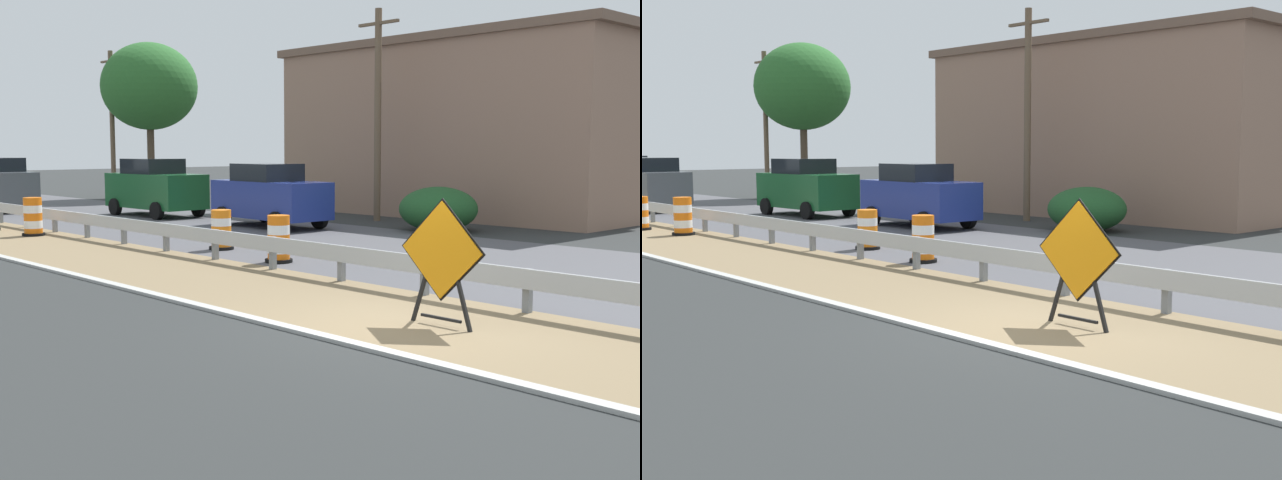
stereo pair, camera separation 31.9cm
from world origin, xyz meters
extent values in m
plane|color=#2B2D2D|center=(0.00, 0.00, 0.00)|extent=(160.00, 160.00, 0.00)
cube|color=#7F6B4C|center=(0.59, 0.00, 0.00)|extent=(3.58, 120.00, 0.01)
cube|color=#4C4C51|center=(6.40, 0.00, 0.00)|extent=(8.04, 120.00, 0.00)
cube|color=#ADADA8|center=(-1.30, 0.00, 0.00)|extent=(0.20, 120.00, 0.11)
cube|color=#ADB2B7|center=(2.13, -0.71, 0.55)|extent=(0.08, 43.40, 0.32)
cube|color=slate|center=(2.21, -0.71, 0.35)|extent=(0.12, 0.12, 0.70)
cube|color=slate|center=(2.21, 1.35, 0.35)|extent=(0.12, 0.12, 0.70)
cube|color=slate|center=(2.21, 3.42, 0.35)|extent=(0.12, 0.12, 0.70)
cube|color=slate|center=(2.21, 5.49, 0.35)|extent=(0.12, 0.12, 0.70)
cube|color=slate|center=(2.21, 7.55, 0.35)|extent=(0.12, 0.12, 0.70)
cube|color=slate|center=(2.21, 9.62, 0.35)|extent=(0.12, 0.12, 0.70)
cube|color=slate|center=(2.21, 11.69, 0.35)|extent=(0.12, 0.12, 0.70)
cube|color=slate|center=(2.21, 13.76, 0.35)|extent=(0.12, 0.12, 0.70)
cube|color=slate|center=(2.21, 15.82, 0.35)|extent=(0.12, 0.12, 0.70)
cube|color=slate|center=(2.21, 17.89, 0.35)|extent=(0.12, 0.12, 0.70)
cube|color=slate|center=(2.21, 19.96, 0.35)|extent=(0.12, 0.12, 0.70)
cube|color=black|center=(0.46, -0.72, 0.52)|extent=(0.05, 0.39, 1.06)
cube|color=black|center=(0.45, -0.02, 0.52)|extent=(0.05, 0.39, 1.06)
cube|color=black|center=(0.46, -0.37, 0.12)|extent=(0.04, 0.72, 0.04)
cube|color=orange|center=(0.44, -0.37, 1.12)|extent=(0.04, 1.42, 1.42)
cube|color=black|center=(0.45, -0.37, 1.12)|extent=(0.02, 1.50, 1.50)
cylinder|color=orange|center=(2.97, 6.19, 0.11)|extent=(0.50, 0.50, 0.21)
cylinder|color=white|center=(2.97, 6.19, 0.32)|extent=(0.50, 0.50, 0.21)
cylinder|color=orange|center=(2.97, 6.19, 0.53)|extent=(0.50, 0.50, 0.21)
cylinder|color=white|center=(2.97, 6.19, 0.75)|extent=(0.50, 0.50, 0.21)
cylinder|color=orange|center=(2.97, 6.19, 0.96)|extent=(0.50, 0.50, 0.21)
cylinder|color=black|center=(2.97, 6.19, 0.04)|extent=(0.63, 0.63, 0.08)
cylinder|color=orange|center=(3.41, 8.93, 0.10)|extent=(0.51, 0.51, 0.20)
cylinder|color=white|center=(3.41, 8.93, 0.30)|extent=(0.51, 0.51, 0.20)
cylinder|color=orange|center=(3.41, 8.93, 0.51)|extent=(0.51, 0.51, 0.20)
cylinder|color=white|center=(3.41, 8.93, 0.71)|extent=(0.51, 0.51, 0.20)
cylinder|color=orange|center=(3.41, 8.93, 0.91)|extent=(0.51, 0.51, 0.20)
cylinder|color=black|center=(3.41, 8.93, 0.04)|extent=(0.63, 0.63, 0.08)
cylinder|color=orange|center=(1.31, 15.31, 0.11)|extent=(0.52, 0.52, 0.23)
cylinder|color=white|center=(1.31, 15.31, 0.34)|extent=(0.52, 0.52, 0.23)
cylinder|color=orange|center=(1.31, 15.31, 0.56)|extent=(0.52, 0.52, 0.23)
cylinder|color=white|center=(1.31, 15.31, 0.79)|extent=(0.52, 0.52, 0.23)
cylinder|color=orange|center=(1.31, 15.31, 1.01)|extent=(0.52, 0.52, 0.23)
cylinder|color=black|center=(1.31, 15.31, 0.04)|extent=(0.65, 0.65, 0.08)
cylinder|color=black|center=(5.06, 26.78, 0.32)|extent=(0.23, 0.64, 0.64)
cylinder|color=black|center=(5.09, 23.89, 0.32)|extent=(0.23, 0.64, 0.64)
cube|color=#195128|center=(7.63, 18.75, 0.96)|extent=(1.93, 4.33, 1.28)
cube|color=black|center=(7.63, 18.93, 1.88)|extent=(1.69, 2.01, 0.56)
cylinder|color=black|center=(8.58, 17.36, 0.32)|extent=(0.24, 0.65, 0.64)
cylinder|color=black|center=(6.76, 17.32, 0.32)|extent=(0.24, 0.65, 0.64)
cylinder|color=black|center=(8.50, 20.19, 0.32)|extent=(0.24, 0.65, 0.64)
cylinder|color=black|center=(6.68, 20.14, 0.32)|extent=(0.24, 0.65, 0.64)
cube|color=navy|center=(8.02, 12.49, 0.91)|extent=(1.88, 4.31, 1.18)
cube|color=black|center=(8.02, 12.66, 1.78)|extent=(1.64, 2.00, 0.56)
cylinder|color=black|center=(8.86, 11.06, 0.32)|extent=(0.24, 0.65, 0.64)
cylinder|color=black|center=(7.10, 11.11, 0.32)|extent=(0.24, 0.65, 0.64)
cylinder|color=black|center=(8.94, 13.87, 0.32)|extent=(0.24, 0.65, 0.64)
cylinder|color=black|center=(7.18, 13.92, 0.32)|extent=(0.24, 0.65, 0.64)
cylinder|color=black|center=(8.98, 36.93, 0.32)|extent=(0.23, 0.64, 0.64)
cube|color=#93705B|center=(16.94, 11.38, 3.15)|extent=(6.47, 13.92, 6.30)
cube|color=brown|center=(16.94, 11.38, 6.45)|extent=(6.72, 14.47, 0.30)
cylinder|color=brown|center=(12.19, 11.61, 3.66)|extent=(0.24, 0.24, 7.33)
cube|color=brown|center=(12.19, 11.61, 6.83)|extent=(0.12, 1.80, 0.10)
cylinder|color=brown|center=(11.74, 29.27, 3.68)|extent=(0.24, 0.24, 7.36)
cube|color=brown|center=(11.74, 29.27, 6.86)|extent=(0.12, 1.80, 0.10)
ellipsoid|color=#1E4C23|center=(10.95, 7.92, 0.69)|extent=(2.43, 2.43, 1.38)
cylinder|color=#4C3D2D|center=(13.11, 27.93, 1.84)|extent=(0.36, 0.36, 3.69)
ellipsoid|color=#286028|center=(13.11, 27.93, 5.61)|extent=(4.81, 4.81, 4.33)
camera|label=1|loc=(-8.69, -7.45, 2.60)|focal=44.96mm
camera|label=2|loc=(-8.45, -7.67, 2.60)|focal=44.96mm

